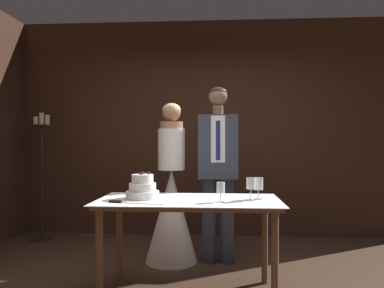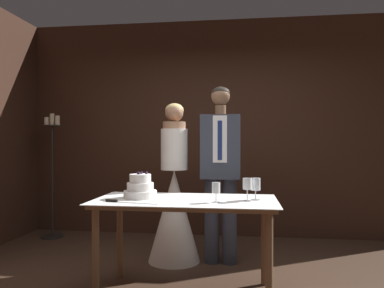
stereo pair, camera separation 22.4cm
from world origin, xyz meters
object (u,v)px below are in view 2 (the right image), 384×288
Objects in this scene: tiered_cake at (140,188)px; wine_glass_middle at (247,185)px; wine_glass_near at (216,189)px; groom at (221,166)px; candle_stand at (52,175)px; cake_table at (185,210)px; cake_knife at (121,201)px; wine_glass_far at (256,185)px; bride at (174,204)px.

tiered_cake reaches higher than wine_glass_middle.
wine_glass_near is (0.64, -0.15, 0.02)m from tiered_cake.
candle_stand is at bearing 161.25° from groom.
candle_stand is (-1.61, 1.56, -0.04)m from tiered_cake.
wine_glass_middle is at bearing -4.49° from cake_table.
cake_knife is at bearing -49.79° from candle_stand.
groom reaches higher than wine_glass_far.
wine_glass_far is (0.31, 0.17, 0.01)m from wine_glass_near.
wine_glass_far is 0.85m from groom.
tiered_cake is 1.78× the size of wine_glass_near.
bride reaches higher than cake_knife.
wine_glass_near is 2.83m from candle_stand.
groom is at bearing 65.34° from cake_knife.
tiered_cake is 1.55× the size of wine_glass_far.
candle_stand is (-1.53, 1.81, 0.03)m from cake_knife.
candle_stand is at bearing 146.97° from wine_glass_middle.
groom reaches higher than cake_table.
bride is at bearing 106.33° from cake_table.
bride is 1.92m from candle_stand.
cake_table is 0.53m from cake_knife.
candle_stand is (-2.24, 0.76, -0.18)m from groom.
wine_glass_far reaches higher than cake_table.
cake_table is 0.82× the size of groom.
bride reaches higher than cake_table.
cake_knife is at bearing -165.65° from wine_glass_far.
cake_knife is 1.09m from bride.
bride is 0.91× the size of groom.
groom is (0.24, 0.82, 0.31)m from cake_table.
candle_stand is (-2.56, 1.54, -0.08)m from wine_glass_far.
tiered_cake is 1.03m from groom.
bride is at bearing -23.39° from candle_stand.
tiered_cake is 0.17× the size of bride.
tiered_cake is 0.27m from cake_knife.
groom is at bearing 91.02° from wine_glass_near.
cake_knife is at bearing -102.22° from bride.
wine_glass_near is at bearing -151.31° from wine_glass_far.
wine_glass_far is at bearing 1.02° from tiered_cake.
bride is at bearing 117.70° from wine_glass_near.
bride is 0.62m from groom.
tiered_cake is at bearing -100.20° from bride.
cake_table is at bearing 175.51° from wine_glass_middle.
groom reaches higher than candle_stand.
tiered_cake is 0.15× the size of groom.
cake_table is 0.60m from wine_glass_far.
cake_knife is 2.36× the size of wine_glass_middle.
bride is (-0.81, 0.78, -0.29)m from wine_glass_far.
tiered_cake is 2.24m from candle_stand.
candle_stand is (-2.49, 1.62, -0.09)m from wine_glass_middle.
wine_glass_near reaches higher than cake_knife.
groom reaches higher than wine_glass_middle.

